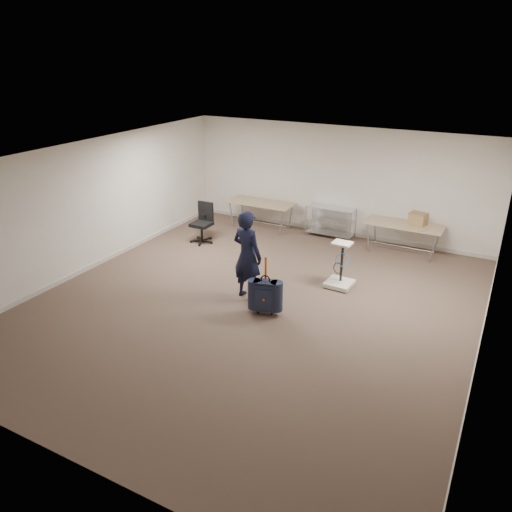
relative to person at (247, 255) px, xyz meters
The scene contains 10 objects.
ground 0.95m from the person, 38.90° to the right, with size 9.00×9.00×0.00m, color #4F3B30.
room_shell 1.47m from the person, 78.12° to the left, with size 8.00×9.00×9.00m.
folding_table_left 4.10m from the person, 113.77° to the left, with size 1.80×0.75×0.73m.
folding_table_right 4.33m from the person, 60.19° to the left, with size 1.80×0.75×0.73m.
wire_shelf 4.03m from the person, 86.45° to the left, with size 1.22×0.47×0.80m.
person is the anchor object (origin of this frame).
suitcase 0.92m from the person, 36.11° to the right, with size 0.46×0.34×1.14m.
office_chair 3.31m from the person, 139.18° to the left, with size 0.61×0.61×1.00m.
equipment_cart 2.05m from the person, 42.15° to the left, with size 0.56×0.56×0.97m.
cardboard_box 4.54m from the person, 57.67° to the left, with size 0.38×0.29×0.29m, color #8F6142.
Camera 1 is at (4.02, -7.48, 4.58)m, focal length 35.00 mm.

